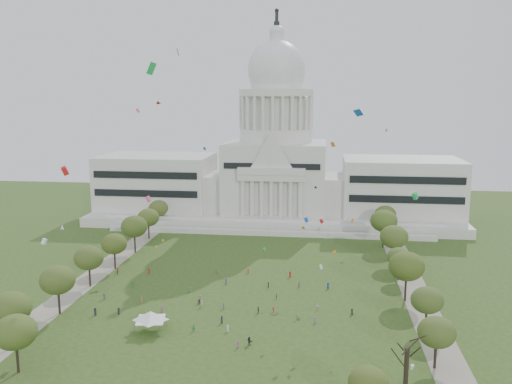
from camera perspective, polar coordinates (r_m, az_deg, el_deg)
The scene contains 35 objects.
ground at distance 138.45m, azimuth -2.45°, elevation -13.12°, with size 400.00×400.00×0.00m, color #31491A.
capitol at distance 242.12m, azimuth 2.08°, elevation 2.41°, with size 160.00×64.50×91.30m.
path_left at distance 178.90m, azimuth -16.24°, elevation -8.08°, with size 8.00×160.00×0.04m, color gray.
path_right at distance 166.67m, azimuth 16.13°, elevation -9.42°, with size 8.00×160.00×0.04m, color gray.
row_tree_l_0 at distance 131.72m, azimuth -24.42°, elevation -11.09°, with size 8.85×8.85×12.59m.
row_tree_r_0 at distance 117.88m, azimuth 18.48°, elevation -13.83°, with size 7.67×7.67×10.91m.
row_tree_l_1 at distance 146.37m, azimuth -20.16°, elevation -8.70°, with size 8.86×8.86×12.59m.
row_tree_r_1 at distance 134.38m, azimuth 17.57°, elevation -10.82°, with size 7.58×7.58×10.78m.
row_tree_l_2 at distance 164.21m, azimuth -17.20°, elevation -6.66°, with size 8.42×8.42×11.97m.
row_tree_r_2 at distance 151.29m, azimuth 15.57°, elevation -7.55°, with size 9.55×9.55×13.58m.
row_tree_l_3 at distance 178.56m, azimuth -14.71°, elevation -5.30°, with size 8.12×8.12×11.55m.
row_tree_r_3 at distance 168.22m, azimuth 14.80°, elevation -6.65°, with size 7.01×7.01×9.98m.
row_tree_l_4 at distance 194.96m, azimuth -12.70°, elevation -3.56°, with size 9.29×9.29×13.21m.
row_tree_r_4 at distance 182.55m, azimuth 14.33°, elevation -4.59°, with size 9.19×9.19×13.06m.
row_tree_l_5 at distance 212.62m, azimuth -11.27°, elevation -2.65°, with size 8.33×8.33×11.85m.
row_tree_r_5 at distance 201.71m, azimuth 13.31°, elevation -2.98°, with size 9.82×9.82×13.96m.
row_tree_l_6 at distance 229.99m, azimuth -10.23°, elevation -1.69°, with size 8.19×8.19×11.64m.
row_tree_r_6 at distance 219.70m, azimuth 13.46°, elevation -2.30°, with size 8.42×8.42×11.97m.
near_tree_0 at distance 120.11m, azimuth -24.01°, elevation -13.32°, with size 8.47×8.47×12.04m.
near_tree_1 at distance 98.00m, azimuth 11.75°, elevation -19.14°, with size 6.93×6.93×9.86m.
big_bare_tree at distance 108.77m, azimuth 15.66°, elevation -15.23°, with size 6.00×5.00×12.80m.
event_tent at distance 132.38m, azimuth -11.04°, elevation -12.62°, with size 10.28×10.28×4.94m.
person_0 at distance 142.21m, azimuth 10.07°, elevation -12.28°, with size 0.77×0.50×1.58m, color #26262B.
person_2 at distance 144.19m, azimuth 6.54°, elevation -11.87°, with size 0.77×0.47×1.58m, color silver.
person_3 at distance 141.30m, azimuth 1.83°, elevation -12.28°, with size 0.99×0.51×1.53m, color #B21E1E.
person_4 at distance 140.69m, azimuth 0.23°, elevation -12.32°, with size 1.06×0.58×1.81m, color #26262B.
person_5 at distance 145.40m, azimuth -5.74°, elevation -11.60°, with size 1.71×0.67×1.84m, color silver.
person_6 at distance 123.43m, azimuth -1.90°, elevation -15.74°, with size 0.74×0.48×1.51m, color #994C8C.
person_7 at distance 131.75m, azimuth -6.59°, elevation -13.98°, with size 0.68×0.50×1.88m, color #33723F.
person_8 at distance 147.03m, azimuth -6.03°, elevation -11.42°, with size 0.74×0.46×1.52m, color #26262B.
person_9 at distance 137.52m, azimuth 4.31°, elevation -12.95°, with size 1.02×0.53×1.58m, color olive.
person_10 at distance 149.86m, azimuth 2.15°, elevation -10.97°, with size 0.84×0.46×1.43m, color #B21E1E.
person_11 at distance 124.42m, azimuth -0.71°, elevation -15.41°, with size 1.80×0.71×1.94m, color #26262B.
distant_crowd at distance 153.96m, azimuth -6.22°, elevation -10.37°, with size 65.87×42.85×1.94m.
kite_swarm at distance 137.81m, azimuth -3.79°, elevation -0.60°, with size 82.71×101.26×64.41m.
Camera 1 is at (22.03, -125.37, 54.44)m, focal length 38.00 mm.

